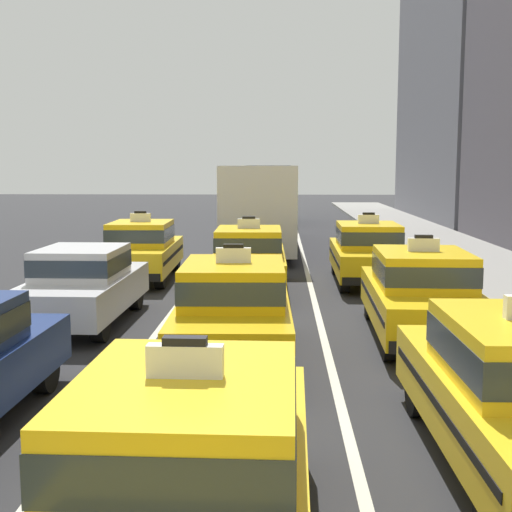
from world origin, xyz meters
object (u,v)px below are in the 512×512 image
Objects in this scene: taxi_center_fourth at (249,259)px; box_truck_center_sixth at (269,192)px; taxi_center_second at (189,472)px; bus_center_fifth at (260,202)px; sedan_left_third at (83,283)px; taxi_left_fourth at (142,249)px; taxi_right_third at (421,292)px; taxi_center_third at (234,309)px; taxi_right_fourth at (367,252)px.

box_truck_center_sixth reaches higher than taxi_center_fourth.
taxi_center_second is 1.00× the size of taxi_center_fourth.
taxi_center_second and taxi_center_fourth have the same top height.
box_truck_center_sixth is at bearing 89.12° from bus_center_fifth.
sedan_left_third is 5.46m from taxi_left_fourth.
taxi_center_fourth is (-0.10, 11.96, 0.00)m from taxi_center_second.
taxi_center_third is at bearing -154.67° from taxi_right_third.
bus_center_fifth is at bearing 111.89° from taxi_right_fourth.
sedan_left_third is 0.94× the size of taxi_center_third.
taxi_center_third is at bearing -38.03° from sedan_left_third.
taxi_left_fourth is at bearing 176.69° from taxi_right_fourth.
taxi_center_third reaches higher than sedan_left_third.
box_truck_center_sixth reaches higher than taxi_right_fourth.
sedan_left_third is 9.05m from taxi_center_second.
bus_center_fifth is at bearing 90.36° from taxi_center_second.
taxi_right_third is at bearing -52.82° from taxi_center_fourth.
taxi_left_fourth is (0.07, 5.46, 0.03)m from sedan_left_third.
taxi_center_second and taxi_right_third have the same top height.
taxi_right_fourth is at bearing -68.11° from bus_center_fifth.
taxi_left_fourth is at bearing 103.10° from taxi_center_second.
box_truck_center_sixth is at bearing 89.77° from taxi_center_third.
taxi_center_fourth reaches higher than sedan_left_third.
taxi_center_second is 8.18m from taxi_right_third.
bus_center_fifth is 2.45× the size of taxi_right_fourth.
bus_center_fifth is at bearing -90.88° from box_truck_center_sixth.
taxi_center_second is at bearing -89.50° from taxi_center_fourth.
taxi_center_third and taxi_right_third have the same top height.
taxi_right_fourth is (3.14, 7.63, 0.00)m from taxi_center_third.
box_truck_center_sixth is 1.51× the size of taxi_right_third.
taxi_right_fourth is at bearing 67.61° from taxi_center_third.
taxi_right_third is at bearing -44.47° from taxi_left_fourth.
taxi_center_fourth is at bearing -153.84° from taxi_right_fourth.
taxi_center_third is 1.00× the size of taxi_right_third.
taxi_left_fourth is 0.66× the size of box_truck_center_sixth.
sedan_left_third is at bearing -132.15° from taxi_center_fourth.
bus_center_fifth is at bearing 76.39° from sedan_left_third.
taxi_center_second is 33.28m from box_truck_center_sixth.
taxi_right_third is (3.29, 7.49, 0.00)m from taxi_center_second.
taxi_center_third is at bearing -89.62° from taxi_center_fourth.
taxi_center_second is (3.30, -8.43, 0.03)m from sedan_left_third.
taxi_center_fourth is 0.66× the size of box_truck_center_sixth.
bus_center_fifth is (-0.03, 9.56, 0.94)m from taxi_center_fourth.
taxi_center_second is 13.87m from taxi_right_fourth.
box_truck_center_sixth reaches higher than taxi_right_third.
taxi_left_fourth is at bearing -112.11° from bus_center_fifth.
taxi_center_third is 15.65m from bus_center_fifth.
taxi_center_fourth is at bearing 90.38° from taxi_center_third.
box_truck_center_sixth is at bearing 82.32° from sedan_left_third.
taxi_center_second is at bearing -90.08° from box_truck_center_sixth.
box_truck_center_sixth is 1.52× the size of taxi_right_fourth.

